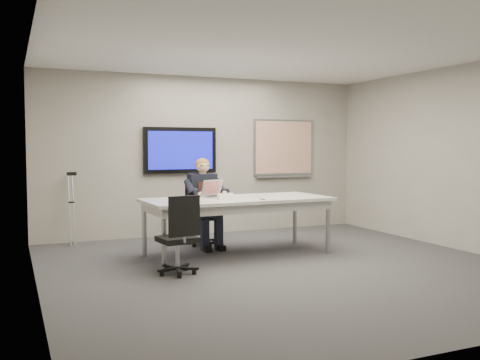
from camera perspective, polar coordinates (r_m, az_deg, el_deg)
name	(u,v)px	position (r m, az deg, el deg)	size (l,w,h in m)	color
floor	(285,268)	(7.03, 4.85, -9.31)	(6.00, 6.00, 0.02)	#38373A
ceiling	(286,49)	(6.96, 4.98, 13.78)	(6.00, 6.00, 0.02)	white
wall_back	(206,156)	(9.60, -3.62, 2.60)	(6.00, 0.02, 2.80)	gray
wall_front	(473,169)	(4.45, 23.57, 1.10)	(6.00, 0.02, 2.80)	gray
wall_left	(35,163)	(6.04, -21.04, 1.75)	(0.02, 6.00, 2.80)	gray
wall_right	(462,158)	(8.69, 22.63, 2.22)	(0.02, 6.00, 2.80)	gray
conference_table	(237,205)	(7.71, -0.27, -2.63)	(2.72, 1.21, 0.83)	silver
tv_display	(180,150)	(9.39, -6.39, 3.17)	(1.30, 0.09, 0.80)	black
whiteboard	(284,148)	(10.20, 4.67, 3.39)	(1.25, 0.08, 1.10)	#96989E
office_chair_far	(201,225)	(8.59, -4.20, -4.79)	(0.49, 0.49, 1.01)	black
office_chair_near	(179,250)	(6.62, -6.53, -7.42)	(0.52, 0.52, 0.98)	black
seated_person	(206,212)	(8.32, -3.63, -3.38)	(0.43, 0.73, 1.38)	#1D2231
crutch	(71,208)	(8.90, -17.55, -2.82)	(0.16, 0.36, 1.20)	#A8ABAF
laptop	(214,193)	(7.87, -2.78, -1.37)	(0.40, 0.41, 0.25)	#A9A9AC
name_tent	(226,196)	(7.44, -1.55, -1.77)	(0.24, 0.07, 0.09)	white
pen	(262,199)	(7.47, 2.42, -2.06)	(0.01, 0.01, 0.15)	black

